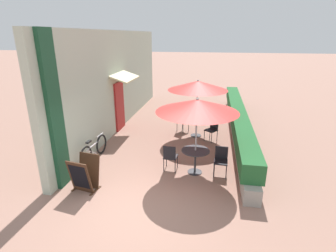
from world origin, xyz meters
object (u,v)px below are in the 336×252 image
at_px(patio_table_near, 195,156).
at_px(patio_table_mid, 196,123).
at_px(cafe_chair_near_right, 221,159).
at_px(cafe_chair_mid_right, 212,128).
at_px(cafe_chair_near_left, 170,156).
at_px(menu_board, 85,174).
at_px(patio_umbrella_near, 197,106).
at_px(cafe_chair_mid_left, 182,120).
at_px(patio_umbrella_mid, 198,85).
at_px(coffee_cup_mid, 193,117).
at_px(bicycle_leaning, 94,150).

xyz_separation_m(patio_table_near, patio_table_mid, (-0.19, 3.11, 0.00)).
xyz_separation_m(cafe_chair_near_right, cafe_chair_mid_right, (-0.30, 2.69, 0.00)).
relative_size(cafe_chair_near_left, cafe_chair_near_right, 1.00).
bearing_deg(patio_table_near, patio_table_mid, 93.57).
bearing_deg(menu_board, cafe_chair_near_left, 43.92).
distance_m(patio_umbrella_near, cafe_chair_near_right, 1.79).
height_order(cafe_chair_mid_left, cafe_chair_mid_right, same).
bearing_deg(cafe_chair_mid_right, cafe_chair_near_left, 102.28).
xyz_separation_m(patio_umbrella_mid, cafe_chair_mid_left, (-0.66, 0.39, -1.61)).
distance_m(patio_umbrella_near, cafe_chair_mid_right, 3.20).
bearing_deg(patio_umbrella_mid, cafe_chair_mid_left, 149.31).
distance_m(patio_table_near, coffee_cup_mid, 3.24).
height_order(patio_umbrella_near, cafe_chair_near_right, patio_umbrella_near).
relative_size(patio_umbrella_mid, menu_board, 2.50).
xyz_separation_m(patio_umbrella_near, coffee_cup_mid, (-0.34, 3.21, -1.34)).
bearing_deg(cafe_chair_near_right, menu_board, 25.40).
xyz_separation_m(cafe_chair_near_right, patio_table_mid, (-0.96, 3.08, 0.05)).
relative_size(cafe_chair_near_left, cafe_chair_mid_right, 1.00).
xyz_separation_m(coffee_cup_mid, bicycle_leaning, (-3.08, -2.93, -0.43)).
relative_size(cafe_chair_mid_left, cafe_chair_mid_right, 1.00).
xyz_separation_m(cafe_chair_near_left, patio_table_mid, (0.57, 3.14, 0.05)).
distance_m(coffee_cup_mid, menu_board, 5.32).
bearing_deg(coffee_cup_mid, cafe_chair_near_right, -70.80).
distance_m(patio_table_mid, patio_umbrella_mid, 1.57).
height_order(patio_table_near, patio_umbrella_near, patio_umbrella_near).
bearing_deg(cafe_chair_near_right, bicycle_leaning, -0.19).
height_order(cafe_chair_near_right, bicycle_leaning, cafe_chair_near_right).
bearing_deg(patio_umbrella_near, cafe_chair_near_right, 2.47).
bearing_deg(cafe_chair_mid_right, coffee_cup_mid, 5.01).
distance_m(coffee_cup_mid, bicycle_leaning, 4.27).
relative_size(cafe_chair_mid_left, coffee_cup_mid, 9.67).
height_order(patio_table_near, cafe_chair_near_left, cafe_chair_near_left).
xyz_separation_m(patio_umbrella_near, patio_umbrella_mid, (-0.19, 3.11, 0.00)).
bearing_deg(patio_table_mid, coffee_cup_mid, 145.53).
xyz_separation_m(patio_table_near, cafe_chair_mid_left, (-0.85, 3.50, -0.05)).
bearing_deg(cafe_chair_near_right, cafe_chair_mid_right, -80.36).
height_order(cafe_chair_mid_right, coffee_cup_mid, cafe_chair_mid_right).
distance_m(cafe_chair_mid_right, coffee_cup_mid, 0.98).
relative_size(patio_table_near, cafe_chair_mid_left, 0.97).
bearing_deg(coffee_cup_mid, cafe_chair_mid_left, 150.43).
relative_size(patio_table_mid, coffee_cup_mid, 9.42).
xyz_separation_m(cafe_chair_near_right, patio_umbrella_mid, (-0.96, 3.08, 1.61)).
height_order(patio_table_mid, coffee_cup_mid, coffee_cup_mid).
bearing_deg(cafe_chair_near_left, cafe_chair_mid_right, 69.12).
height_order(patio_umbrella_near, patio_umbrella_mid, same).
height_order(patio_table_near, cafe_chair_near_right, cafe_chair_near_right).
relative_size(patio_umbrella_near, bicycle_leaning, 1.36).
xyz_separation_m(patio_umbrella_near, bicycle_leaning, (-3.42, 0.28, -1.77)).
bearing_deg(patio_table_mid, cafe_chair_mid_left, 149.31).
distance_m(cafe_chair_near_right, menu_board, 3.93).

